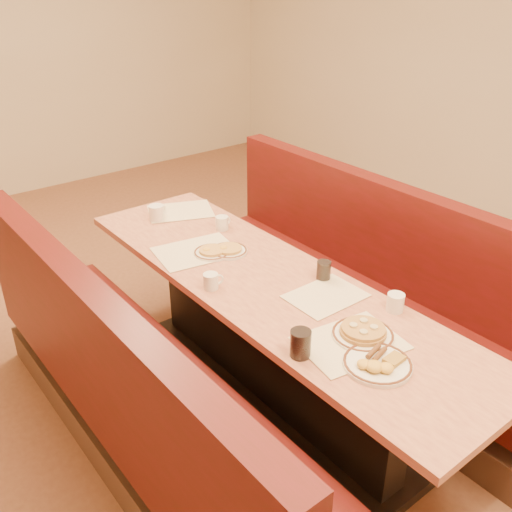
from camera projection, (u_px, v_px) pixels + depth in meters
ground at (267, 399)px, 3.14m from camera, size 8.00×8.00×0.00m
room_envelope at (271, 22)px, 2.25m from camera, size 6.04×8.04×2.82m
diner_table at (267, 343)px, 2.97m from camera, size 0.70×2.50×0.75m
booth_left at (142, 406)px, 2.57m from camera, size 0.55×2.50×1.05m
booth_right at (363, 299)px, 3.37m from camera, size 0.55×2.50×1.05m
placemat_near_left at (350, 343)px, 2.34m from camera, size 0.46×0.37×0.00m
placemat_near_right at (326, 296)px, 2.66m from camera, size 0.35×0.26×0.00m
placemat_far_left at (196, 251)px, 3.07m from camera, size 0.47×0.38×0.00m
placemat_far_right at (181, 211)px, 3.56m from camera, size 0.47×0.42×0.00m
pancake_plate at (363, 333)px, 2.37m from camera, size 0.26×0.26×0.06m
eggs_plate at (378, 363)px, 2.20m from camera, size 0.27×0.27×0.05m
extra_plate_mid at (229, 250)px, 3.06m from camera, size 0.20×0.20×0.04m
extra_plate_far at (212, 252)px, 3.04m from camera, size 0.19×0.19×0.04m
coffee_mug_a at (396, 302)px, 2.54m from camera, size 0.11×0.08×0.08m
coffee_mug_b at (211, 281)px, 2.72m from camera, size 0.10×0.07×0.08m
coffee_mug_c at (222, 223)px, 3.31m from camera, size 0.11×0.07×0.08m
coffee_mug_d at (157, 213)px, 3.42m from camera, size 0.13×0.09×0.10m
soda_tumbler_near at (300, 344)px, 2.24m from camera, size 0.08×0.08×0.12m
soda_tumbler_mid at (324, 270)px, 2.79m from camera, size 0.07×0.07×0.10m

